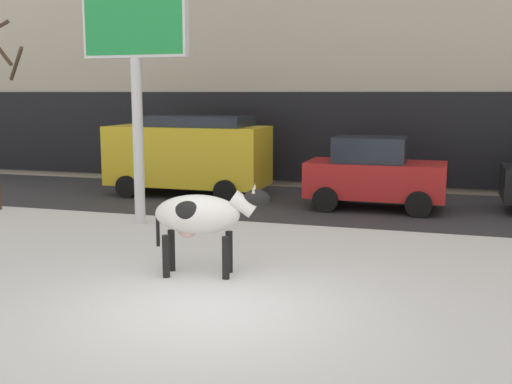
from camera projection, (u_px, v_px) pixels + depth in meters
ground_plane at (210, 308)px, 8.78m from camera, size 120.00×120.00×0.00m
road_strip at (326, 204)px, 16.92m from camera, size 60.00×5.60×0.01m
cow_holstein at (201, 216)px, 10.20m from camera, size 1.94×0.87×1.54m
billboard at (135, 31)px, 13.78m from camera, size 2.53×0.29×5.56m
car_yellow_van at (189, 153)px, 18.24m from camera, size 4.61×2.13×2.32m
car_red_hatchback at (374, 173)px, 16.14m from camera, size 3.51×1.93×1.86m
pedestrian_by_cars at (230, 156)px, 20.90m from camera, size 0.36×0.24×1.73m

